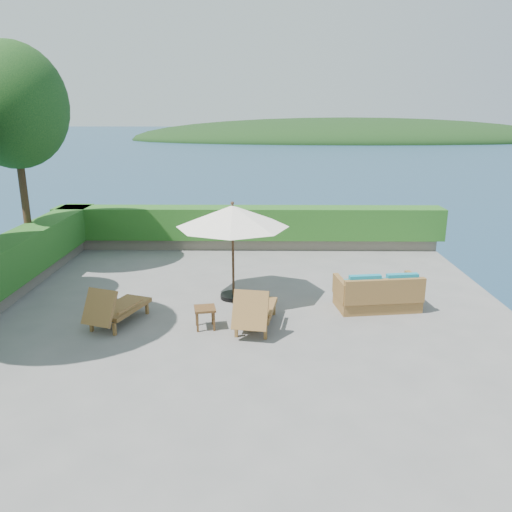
{
  "coord_description": "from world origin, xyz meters",
  "views": [
    {
      "loc": [
        0.43,
        -10.12,
        4.21
      ],
      "look_at": [
        0.3,
        0.8,
        1.1
      ],
      "focal_mm": 35.0,
      "sensor_mm": 36.0,
      "label": 1
    }
  ],
  "objects_px": {
    "side_table": "(205,311)",
    "wicker_loveseat": "(378,294)",
    "lounge_left": "(115,308)",
    "lounge_right": "(255,310)",
    "patio_umbrella": "(233,217)"
  },
  "relations": [
    {
      "from": "side_table",
      "to": "wicker_loveseat",
      "type": "distance_m",
      "value": 3.9
    },
    {
      "from": "wicker_loveseat",
      "to": "patio_umbrella",
      "type": "bearing_deg",
      "value": 161.37
    },
    {
      "from": "lounge_left",
      "to": "lounge_right",
      "type": "bearing_deg",
      "value": 17.06
    },
    {
      "from": "patio_umbrella",
      "to": "lounge_right",
      "type": "xyz_separation_m",
      "value": [
        0.53,
        -1.73,
        -1.56
      ]
    },
    {
      "from": "patio_umbrella",
      "to": "lounge_left",
      "type": "bearing_deg",
      "value": -145.75
    },
    {
      "from": "patio_umbrella",
      "to": "side_table",
      "type": "height_order",
      "value": "patio_umbrella"
    },
    {
      "from": "lounge_right",
      "to": "wicker_loveseat",
      "type": "relative_size",
      "value": 0.91
    },
    {
      "from": "wicker_loveseat",
      "to": "lounge_right",
      "type": "bearing_deg",
      "value": -165.86
    },
    {
      "from": "lounge_right",
      "to": "side_table",
      "type": "bearing_deg",
      "value": -170.75
    },
    {
      "from": "lounge_left",
      "to": "wicker_loveseat",
      "type": "xyz_separation_m",
      "value": [
        5.61,
        0.95,
        -0.03
      ]
    },
    {
      "from": "lounge_left",
      "to": "wicker_loveseat",
      "type": "relative_size",
      "value": 0.88
    },
    {
      "from": "lounge_left",
      "to": "side_table",
      "type": "bearing_deg",
      "value": 15.49
    },
    {
      "from": "lounge_left",
      "to": "wicker_loveseat",
      "type": "distance_m",
      "value": 5.69
    },
    {
      "from": "patio_umbrella",
      "to": "lounge_left",
      "type": "relative_size",
      "value": 1.55
    },
    {
      "from": "patio_umbrella",
      "to": "side_table",
      "type": "bearing_deg",
      "value": -105.5
    }
  ]
}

